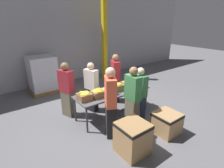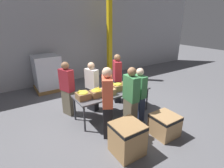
% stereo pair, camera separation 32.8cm
% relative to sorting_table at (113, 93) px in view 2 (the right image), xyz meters
% --- Properties ---
extents(ground_plane, '(30.00, 30.00, 0.00)m').
position_rel_sorting_table_xyz_m(ground_plane, '(0.00, 0.00, -0.71)').
color(ground_plane, slate).
extents(wall_back, '(16.00, 0.08, 4.00)m').
position_rel_sorting_table_xyz_m(wall_back, '(0.00, 3.82, 1.29)').
color(wall_back, '#A8A8AD').
rests_on(wall_back, ground_plane).
extents(sorting_table, '(2.29, 0.79, 0.77)m').
position_rel_sorting_table_xyz_m(sorting_table, '(0.00, 0.00, 0.00)').
color(sorting_table, '#4C4C51').
rests_on(sorting_table, ground_plane).
extents(banana_box_0, '(0.35, 0.34, 0.23)m').
position_rel_sorting_table_xyz_m(banana_box_0, '(-0.94, 0.01, 0.17)').
color(banana_box_0, olive).
rests_on(banana_box_0, sorting_table).
extents(banana_box_1, '(0.34, 0.31, 0.23)m').
position_rel_sorting_table_xyz_m(banana_box_1, '(-0.56, -0.06, 0.17)').
color(banana_box_1, olive).
rests_on(banana_box_1, sorting_table).
extents(banana_box_2, '(0.34, 0.33, 0.23)m').
position_rel_sorting_table_xyz_m(banana_box_2, '(-0.22, -0.10, 0.17)').
color(banana_box_2, tan).
rests_on(banana_box_2, sorting_table).
extents(banana_box_3, '(0.34, 0.28, 0.23)m').
position_rel_sorting_table_xyz_m(banana_box_3, '(0.17, -0.01, 0.17)').
color(banana_box_3, olive).
rests_on(banana_box_3, sorting_table).
extents(banana_box_4, '(0.34, 0.33, 0.26)m').
position_rel_sorting_table_xyz_m(banana_box_4, '(0.55, -0.02, 0.18)').
color(banana_box_4, olive).
rests_on(banana_box_4, sorting_table).
extents(banana_box_5, '(0.35, 0.30, 0.30)m').
position_rel_sorting_table_xyz_m(banana_box_5, '(0.94, 0.02, 0.20)').
color(banana_box_5, tan).
rests_on(banana_box_5, sorting_table).
extents(volunteer_0, '(0.36, 0.49, 1.64)m').
position_rel_sorting_table_xyz_m(volunteer_0, '(-1.11, 0.77, 0.11)').
color(volunteer_0, '#6B604C').
rests_on(volunteer_0, ground_plane).
extents(volunteer_1, '(0.25, 0.46, 1.67)m').
position_rel_sorting_table_xyz_m(volunteer_1, '(0.05, -0.78, 0.12)').
color(volunteer_1, '#6B604C').
rests_on(volunteer_1, ground_plane).
extents(volunteer_2, '(0.43, 0.53, 1.76)m').
position_rel_sorting_table_xyz_m(volunteer_2, '(-0.65, -0.76, 0.16)').
color(volunteer_2, black).
rests_on(volunteer_2, ground_plane).
extents(volunteer_3, '(0.38, 0.50, 1.68)m').
position_rel_sorting_table_xyz_m(volunteer_3, '(0.65, 0.72, 0.12)').
color(volunteer_3, black).
rests_on(volunteer_3, ground_plane).
extents(volunteer_4, '(0.22, 0.42, 1.55)m').
position_rel_sorting_table_xyz_m(volunteer_4, '(0.46, -0.63, 0.06)').
color(volunteer_4, '#2D3856').
rests_on(volunteer_4, ground_plane).
extents(volunteer_5, '(0.32, 0.46, 1.57)m').
position_rel_sorting_table_xyz_m(volunteer_5, '(-0.37, 0.61, 0.07)').
color(volunteer_5, black).
rests_on(volunteer_5, ground_plane).
extents(donation_bin_0, '(0.62, 0.62, 0.72)m').
position_rel_sorting_table_xyz_m(donation_bin_0, '(-0.64, -1.54, -0.33)').
color(donation_bin_0, '#A37A4C').
rests_on(donation_bin_0, ground_plane).
extents(donation_bin_1, '(0.60, 0.60, 0.55)m').
position_rel_sorting_table_xyz_m(donation_bin_1, '(0.54, -1.54, -0.41)').
color(donation_bin_1, tan).
rests_on(donation_bin_1, ground_plane).
extents(support_pillar, '(0.19, 0.19, 4.00)m').
position_rel_sorting_table_xyz_m(support_pillar, '(1.82, 3.07, 1.29)').
color(support_pillar, yellow).
rests_on(support_pillar, ground_plane).
extents(pallet_stack_0, '(1.06, 1.06, 1.42)m').
position_rel_sorting_table_xyz_m(pallet_stack_0, '(-1.11, 3.14, -0.01)').
color(pallet_stack_0, olive).
rests_on(pallet_stack_0, ground_plane).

